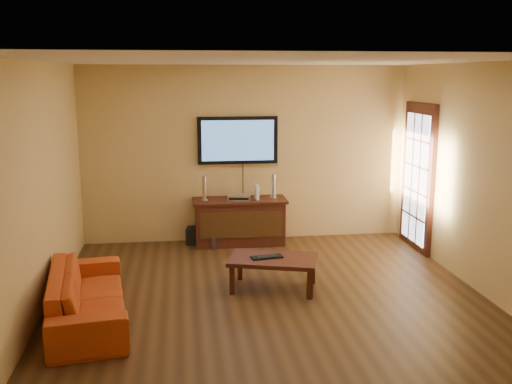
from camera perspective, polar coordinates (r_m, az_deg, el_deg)
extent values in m
plane|color=#35200E|center=(6.76, 1.45, -10.54)|extent=(5.00, 5.00, 0.00)
plane|color=tan|center=(8.82, -1.03, 3.82)|extent=(5.00, 0.00, 5.00)
plane|color=tan|center=(6.47, -20.91, 0.18)|extent=(0.00, 5.00, 5.00)
plane|color=tan|center=(7.19, 21.59, 1.21)|extent=(0.00, 5.00, 5.00)
plane|color=white|center=(6.26, 1.58, 13.01)|extent=(5.00, 5.00, 0.00)
cube|color=black|center=(8.73, 15.86, 1.30)|extent=(0.06, 1.02, 2.22)
cube|color=white|center=(8.71, 15.65, 1.29)|extent=(0.01, 0.79, 1.89)
cube|color=black|center=(8.74, -1.64, -3.09)|extent=(1.34, 0.50, 0.66)
cube|color=black|center=(8.48, -1.47, -3.31)|extent=(1.23, 0.02, 0.40)
cube|color=black|center=(8.66, -1.66, -0.85)|extent=(1.42, 0.54, 0.04)
cube|color=black|center=(8.73, -1.84, 5.19)|extent=(1.23, 0.07, 0.72)
cube|color=#386092|center=(8.69, -1.82, 5.16)|extent=(1.10, 0.01, 0.62)
cube|color=black|center=(6.91, 1.74, -6.77)|extent=(1.17, 0.89, 0.05)
cube|color=black|center=(6.81, -2.42, -8.81)|extent=(0.06, 0.06, 0.35)
cube|color=black|center=(6.70, 5.39, -9.21)|extent=(0.06, 0.06, 0.35)
cube|color=black|center=(7.27, -1.63, -7.45)|extent=(0.06, 0.06, 0.35)
cube|color=black|center=(7.17, 5.66, -7.79)|extent=(0.06, 0.06, 0.35)
imported|color=#AF3E13|center=(6.30, -16.54, -9.08)|extent=(0.83, 1.96, 0.74)
cylinder|color=silver|center=(8.61, -5.16, -0.78)|extent=(0.10, 0.10, 0.02)
cylinder|color=silver|center=(8.57, -5.18, 0.42)|extent=(0.06, 0.06, 0.35)
cylinder|color=silver|center=(8.75, 1.77, -0.52)|extent=(0.10, 0.10, 0.01)
cylinder|color=silver|center=(8.72, 1.78, 0.63)|extent=(0.06, 0.06, 0.34)
cube|color=silver|center=(8.60, -1.70, -0.52)|extent=(0.38, 0.29, 0.08)
cube|color=white|center=(8.62, 0.09, 0.00)|extent=(0.06, 0.17, 0.22)
cube|color=black|center=(8.84, -6.13, -4.34)|extent=(0.29, 0.29, 0.25)
cylinder|color=white|center=(8.51, -4.27, -5.15)|extent=(0.07, 0.07, 0.19)
sphere|color=white|center=(8.48, -4.28, -4.49)|extent=(0.04, 0.04, 0.04)
cube|color=black|center=(6.89, 1.09, -6.51)|extent=(0.40, 0.21, 0.02)
cube|color=black|center=(6.89, 1.09, -6.42)|extent=(0.26, 0.14, 0.01)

